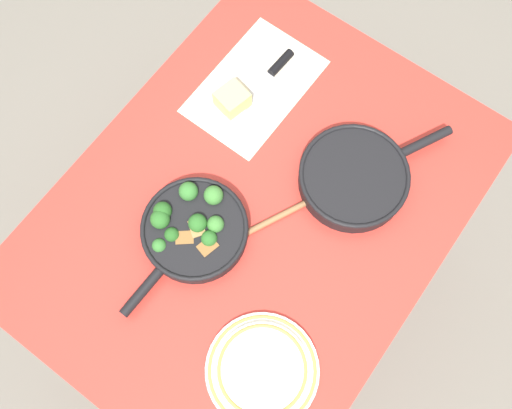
{
  "coord_description": "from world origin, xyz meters",
  "views": [
    {
      "loc": [
        -0.36,
        -0.26,
        2.07
      ],
      "look_at": [
        0.0,
        0.0,
        0.76
      ],
      "focal_mm": 40.0,
      "sensor_mm": 36.0,
      "label": 1
    }
  ],
  "objects_px": {
    "cheese_block": "(232,100)",
    "wooden_spoon": "(303,204)",
    "skillet_eggs": "(354,177)",
    "skillet_broccoli": "(193,229)",
    "grater_knife": "(267,78)",
    "dinner_plate_stack": "(262,370)"
  },
  "relations": [
    {
      "from": "wooden_spoon",
      "to": "cheese_block",
      "type": "xyz_separation_m",
      "value": [
        0.12,
        0.31,
        0.02
      ]
    },
    {
      "from": "skillet_broccoli",
      "to": "dinner_plate_stack",
      "type": "xyz_separation_m",
      "value": [
        -0.16,
        -0.32,
        -0.02
      ]
    },
    {
      "from": "grater_knife",
      "to": "dinner_plate_stack",
      "type": "xyz_separation_m",
      "value": [
        -0.61,
        -0.42,
        0.0
      ]
    },
    {
      "from": "wooden_spoon",
      "to": "grater_knife",
      "type": "relative_size",
      "value": 1.17
    },
    {
      "from": "skillet_eggs",
      "to": "cheese_block",
      "type": "height_order",
      "value": "same"
    },
    {
      "from": "skillet_broccoli",
      "to": "skillet_eggs",
      "type": "relative_size",
      "value": 0.98
    },
    {
      "from": "cheese_block",
      "to": "wooden_spoon",
      "type": "bearing_deg",
      "value": -111.73
    },
    {
      "from": "skillet_eggs",
      "to": "skillet_broccoli",
      "type": "bearing_deg",
      "value": 171.72
    },
    {
      "from": "skillet_eggs",
      "to": "wooden_spoon",
      "type": "xyz_separation_m",
      "value": [
        -0.13,
        0.07,
        -0.02
      ]
    },
    {
      "from": "wooden_spoon",
      "to": "grater_knife",
      "type": "xyz_separation_m",
      "value": [
        0.24,
        0.28,
        0.0
      ]
    },
    {
      "from": "cheese_block",
      "to": "skillet_broccoli",
      "type": "bearing_deg",
      "value": -158.19
    },
    {
      "from": "wooden_spoon",
      "to": "cheese_block",
      "type": "relative_size",
      "value": 3.79
    },
    {
      "from": "cheese_block",
      "to": "dinner_plate_stack",
      "type": "distance_m",
      "value": 0.67
    },
    {
      "from": "skillet_broccoli",
      "to": "wooden_spoon",
      "type": "xyz_separation_m",
      "value": [
        0.21,
        -0.17,
        -0.02
      ]
    },
    {
      "from": "skillet_eggs",
      "to": "dinner_plate_stack",
      "type": "distance_m",
      "value": 0.51
    },
    {
      "from": "cheese_block",
      "to": "dinner_plate_stack",
      "type": "relative_size",
      "value": 0.34
    },
    {
      "from": "dinner_plate_stack",
      "to": "grater_knife",
      "type": "bearing_deg",
      "value": 34.81
    },
    {
      "from": "skillet_broccoli",
      "to": "skillet_eggs",
      "type": "xyz_separation_m",
      "value": [
        0.34,
        -0.24,
        -0.0
      ]
    },
    {
      "from": "wooden_spoon",
      "to": "cheese_block",
      "type": "height_order",
      "value": "cheese_block"
    },
    {
      "from": "skillet_eggs",
      "to": "cheese_block",
      "type": "distance_m",
      "value": 0.37
    },
    {
      "from": "grater_knife",
      "to": "skillet_eggs",
      "type": "bearing_deg",
      "value": 75.32
    },
    {
      "from": "skillet_eggs",
      "to": "dinner_plate_stack",
      "type": "bearing_deg",
      "value": -143.61
    }
  ]
}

